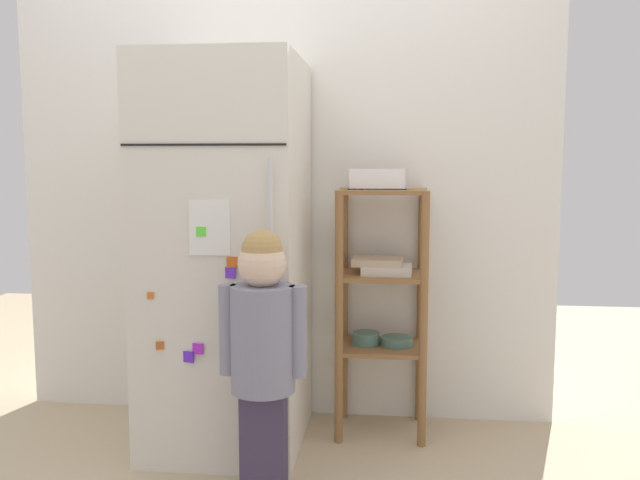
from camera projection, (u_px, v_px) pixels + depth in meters
The scene contains 6 objects.
ground_plane at pixel (270, 443), 2.89m from camera, with size 6.00×6.00×0.00m, color tan.
kitchen_wall_back at pixel (283, 192), 3.15m from camera, with size 2.51×0.03×2.12m, color silver.
refrigerator at pixel (227, 255), 2.84m from camera, with size 0.63×0.70×1.62m.
child_standing at pixel (263, 338), 2.36m from camera, with size 0.31×0.23×0.97m.
pantry_shelf_unit at pixel (382, 292), 2.95m from camera, with size 0.39×0.33×1.08m.
fruit_bin at pixel (379, 181), 2.90m from camera, with size 0.24×0.15×0.09m.
Camera 1 is at (0.52, -2.73, 1.20)m, focal length 37.88 mm.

